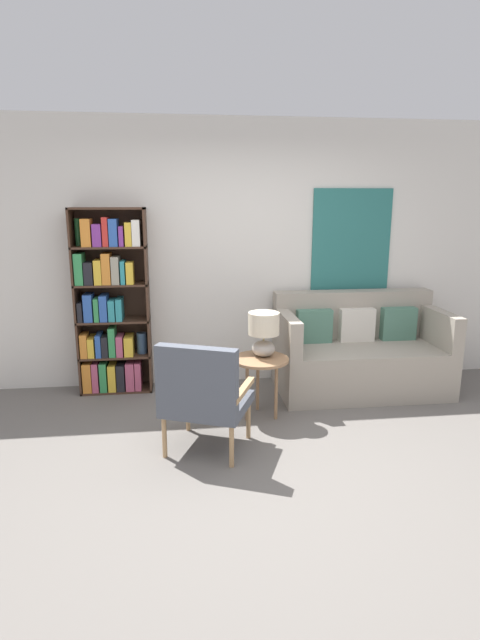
{
  "coord_description": "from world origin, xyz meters",
  "views": [
    {
      "loc": [
        -0.51,
        -3.1,
        1.89
      ],
      "look_at": [
        -0.01,
        1.01,
        0.9
      ],
      "focal_mm": 28.0,
      "sensor_mm": 36.0,
      "label": 1
    }
  ],
  "objects_px": {
    "couch": "(359,354)",
    "armchair": "(202,392)",
    "table_lamp": "(264,331)",
    "side_table": "(261,365)",
    "bookshelf": "(110,308)"
  },
  "relations": [
    {
      "from": "armchair",
      "to": "couch",
      "type": "xyz_separation_m",
      "value": [
        1.66,
        1.19,
        -0.13
      ]
    },
    {
      "from": "bookshelf",
      "to": "armchair",
      "type": "distance_m",
      "value": 1.71
    },
    {
      "from": "armchair",
      "to": "couch",
      "type": "bearing_deg",
      "value": 35.72
    },
    {
      "from": "bookshelf",
      "to": "couch",
      "type": "xyz_separation_m",
      "value": [
        2.49,
        -0.25,
        -0.49
      ]
    },
    {
      "from": "side_table",
      "to": "table_lamp",
      "type": "distance_m",
      "value": 0.3
    },
    {
      "from": "couch",
      "to": "table_lamp",
      "type": "bearing_deg",
      "value": -154.77
    },
    {
      "from": "armchair",
      "to": "side_table",
      "type": "bearing_deg",
      "value": 49.18
    },
    {
      "from": "couch",
      "to": "table_lamp",
      "type": "height_order",
      "value": "couch"
    },
    {
      "from": "bookshelf",
      "to": "armchair",
      "type": "xyz_separation_m",
      "value": [
        0.84,
        -1.44,
        -0.36
      ]
    },
    {
      "from": "side_table",
      "to": "armchair",
      "type": "bearing_deg",
      "value": -130.82
    },
    {
      "from": "bookshelf",
      "to": "side_table",
      "type": "distance_m",
      "value": 1.65
    },
    {
      "from": "side_table",
      "to": "couch",
      "type": "bearing_deg",
      "value": 26.82
    },
    {
      "from": "couch",
      "to": "armchair",
      "type": "bearing_deg",
      "value": -144.28
    },
    {
      "from": "bookshelf",
      "to": "table_lamp",
      "type": "bearing_deg",
      "value": -28.35
    },
    {
      "from": "bookshelf",
      "to": "armchair",
      "type": "relative_size",
      "value": 2.07
    }
  ]
}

